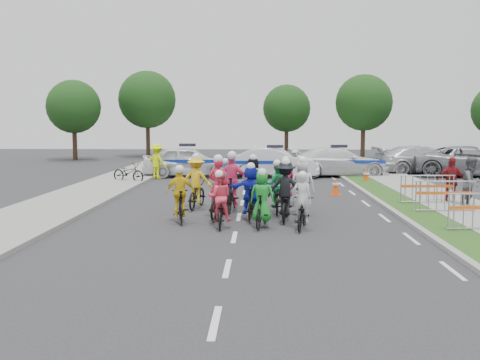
{
  "coord_description": "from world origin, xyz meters",
  "views": [
    {
      "loc": [
        0.67,
        -13.77,
        3.03
      ],
      "look_at": [
        0.01,
        3.83,
        1.1
      ],
      "focal_mm": 40.0,
      "sensor_mm": 36.0,
      "label": 1
    }
  ],
  "objects_px": {
    "rider_6": "(219,197)",
    "parked_bike": "(128,172)",
    "rider_3": "(180,200)",
    "rider_7": "(302,192)",
    "civilian_sedan": "(423,160)",
    "spectator_1": "(472,183)",
    "cone_1": "(366,176)",
    "barrier_1": "(445,198)",
    "cone_0": "(336,187)",
    "rider_4": "(285,196)",
    "rider_13": "(285,184)",
    "tree_1": "(364,103)",
    "rider_12": "(225,188)",
    "tree_4": "(287,108)",
    "rider_0": "(302,210)",
    "rider_8": "(277,193)",
    "barrier_2": "(427,190)",
    "tree_0": "(74,107)",
    "spectator_2": "(451,181)",
    "marshal_hiviz": "(157,161)",
    "rider_11": "(253,184)",
    "police_car_1": "(275,163)",
    "police_car_2": "(339,162)",
    "police_car_0": "(188,162)",
    "rider_2": "(220,206)",
    "tree_3": "(147,100)",
    "rider_10": "(196,187)",
    "rider_9": "(232,188)",
    "civilian_suv": "(472,161)",
    "rider_1": "(262,204)"
  },
  "relations": [
    {
      "from": "rider_11",
      "to": "police_car_1",
      "type": "xyz_separation_m",
      "value": [
        1.05,
        10.06,
        0.01
      ]
    },
    {
      "from": "rider_6",
      "to": "rider_9",
      "type": "bearing_deg",
      "value": -95.88
    },
    {
      "from": "rider_12",
      "to": "police_car_0",
      "type": "xyz_separation_m",
      "value": [
        -2.7,
        9.59,
        0.27
      ]
    },
    {
      "from": "barrier_1",
      "to": "police_car_2",
      "type": "bearing_deg",
      "value": 97.74
    },
    {
      "from": "civilian_sedan",
      "to": "rider_7",
      "type": "bearing_deg",
      "value": 144.36
    },
    {
      "from": "rider_1",
      "to": "rider_12",
      "type": "distance_m",
      "value": 4.73
    },
    {
      "from": "rider_7",
      "to": "tree_0",
      "type": "height_order",
      "value": "tree_0"
    },
    {
      "from": "tree_1",
      "to": "police_car_0",
      "type": "bearing_deg",
      "value": -130.33
    },
    {
      "from": "rider_3",
      "to": "parked_bike",
      "type": "distance_m",
      "value": 11.32
    },
    {
      "from": "rider_10",
      "to": "rider_9",
      "type": "bearing_deg",
      "value": 164.15
    },
    {
      "from": "spectator_2",
      "to": "marshal_hiviz",
      "type": "bearing_deg",
      "value": 145.08
    },
    {
      "from": "rider_4",
      "to": "parked_bike",
      "type": "relative_size",
      "value": 1.03
    },
    {
      "from": "barrier_1",
      "to": "tree_0",
      "type": "distance_m",
      "value": 32.13
    },
    {
      "from": "rider_2",
      "to": "spectator_2",
      "type": "distance_m",
      "value": 9.25
    },
    {
      "from": "rider_6",
      "to": "barrier_1",
      "type": "relative_size",
      "value": 1.03
    },
    {
      "from": "rider_10",
      "to": "police_car_2",
      "type": "relative_size",
      "value": 0.36
    },
    {
      "from": "rider_13",
      "to": "spectator_1",
      "type": "bearing_deg",
      "value": 172.46
    },
    {
      "from": "rider_13",
      "to": "rider_2",
      "type": "bearing_deg",
      "value": 69.64
    },
    {
      "from": "barrier_2",
      "to": "tree_0",
      "type": "bearing_deg",
      "value": 132.71
    },
    {
      "from": "rider_12",
      "to": "cone_0",
      "type": "bearing_deg",
      "value": -157.26
    },
    {
      "from": "rider_4",
      "to": "civilian_suv",
      "type": "bearing_deg",
      "value": -122.11
    },
    {
      "from": "barrier_1",
      "to": "parked_bike",
      "type": "distance_m",
      "value": 15.42
    },
    {
      "from": "marshal_hiviz",
      "to": "barrier_2",
      "type": "bearing_deg",
      "value": 169.74
    },
    {
      "from": "tree_0",
      "to": "rider_9",
      "type": "bearing_deg",
      "value": -60.09
    },
    {
      "from": "rider_7",
      "to": "civilian_sedan",
      "type": "relative_size",
      "value": 0.34
    },
    {
      "from": "rider_2",
      "to": "parked_bike",
      "type": "distance_m",
      "value": 12.45
    },
    {
      "from": "rider_11",
      "to": "police_car_1",
      "type": "bearing_deg",
      "value": -96.04
    },
    {
      "from": "tree_3",
      "to": "tree_4",
      "type": "height_order",
      "value": "tree_3"
    },
    {
      "from": "civilian_suv",
      "to": "parked_bike",
      "type": "distance_m",
      "value": 18.57
    },
    {
      "from": "civilian_suv",
      "to": "barrier_2",
      "type": "xyz_separation_m",
      "value": [
        -5.63,
        -10.47,
        -0.29
      ]
    },
    {
      "from": "rider_12",
      "to": "rider_3",
      "type": "bearing_deg",
      "value": 68.05
    },
    {
      "from": "spectator_1",
      "to": "cone_1",
      "type": "height_order",
      "value": "spectator_1"
    },
    {
      "from": "rider_0",
      "to": "rider_8",
      "type": "bearing_deg",
      "value": -65.73
    },
    {
      "from": "rider_4",
      "to": "rider_7",
      "type": "distance_m",
      "value": 1.24
    },
    {
      "from": "police_car_0",
      "to": "parked_bike",
      "type": "height_order",
      "value": "police_car_0"
    },
    {
      "from": "rider_6",
      "to": "parked_bike",
      "type": "distance_m",
      "value": 11.09
    },
    {
      "from": "barrier_2",
      "to": "tree_0",
      "type": "relative_size",
      "value": 0.32
    },
    {
      "from": "parked_bike",
      "to": "cone_1",
      "type": "bearing_deg",
      "value": -61.52
    },
    {
      "from": "rider_12",
      "to": "tree_4",
      "type": "height_order",
      "value": "tree_4"
    },
    {
      "from": "tree_3",
      "to": "police_car_2",
      "type": "bearing_deg",
      "value": -48.75
    },
    {
      "from": "rider_10",
      "to": "rider_13",
      "type": "bearing_deg",
      "value": -147.39
    },
    {
      "from": "rider_12",
      "to": "tree_4",
      "type": "distance_m",
      "value": 28.57
    },
    {
      "from": "cone_0",
      "to": "tree_1",
      "type": "bearing_deg",
      "value": 76.53
    },
    {
      "from": "rider_7",
      "to": "barrier_1",
      "type": "xyz_separation_m",
      "value": [
        4.65,
        0.14,
        -0.18
      ]
    },
    {
      "from": "police_car_0",
      "to": "tree_3",
      "type": "xyz_separation_m",
      "value": [
        -5.68,
        16.51,
        4.05
      ]
    },
    {
      "from": "rider_13",
      "to": "cone_1",
      "type": "xyz_separation_m",
      "value": [
        4.33,
        6.71,
        -0.35
      ]
    },
    {
      "from": "spectator_1",
      "to": "cone_1",
      "type": "bearing_deg",
      "value": 69.1
    },
    {
      "from": "barrier_1",
      "to": "cone_0",
      "type": "height_order",
      "value": "barrier_1"
    },
    {
      "from": "spectator_1",
      "to": "marshal_hiviz",
      "type": "distance_m",
      "value": 15.94
    },
    {
      "from": "barrier_1",
      "to": "rider_13",
      "type": "bearing_deg",
      "value": 154.12
    }
  ]
}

